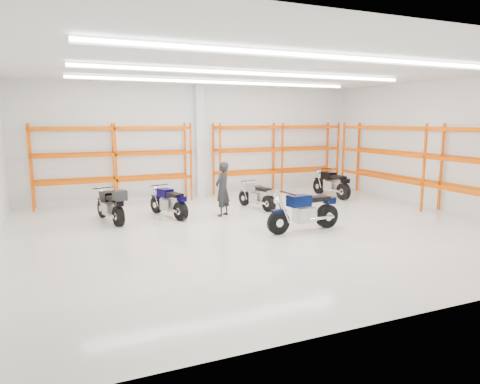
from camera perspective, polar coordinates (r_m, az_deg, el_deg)
name	(u,v)px	position (r m, az deg, el deg)	size (l,w,h in m)	color
ground	(262,228)	(12.43, 2.91, -4.87)	(14.00, 14.00, 0.00)	beige
room_shell	(262,113)	(12.07, 2.99, 10.43)	(14.02, 12.02, 4.51)	white
motorcycle_main	(307,212)	(12.22, 8.90, -2.64)	(2.34, 0.78, 1.15)	black
motorcycle_back_a	(112,206)	(13.57, -16.75, -1.77)	(0.86, 2.13, 1.10)	black
motorcycle_back_b	(169,203)	(13.94, -9.39, -1.44)	(0.90, 1.97, 1.00)	black
motorcycle_back_c	(258,196)	(15.07, 2.38, -0.58)	(0.74, 1.93, 0.96)	black
motorcycle_back_d	(332,184)	(17.76, 12.20, 0.99)	(0.75, 2.27, 1.12)	black
standing_man	(223,189)	(13.90, -2.34, 0.39)	(0.65, 0.42, 1.77)	black
structural_column	(200,142)	(17.49, -5.40, 6.72)	(0.32, 0.32, 4.50)	white
pallet_racking_back_left	(115,156)	(16.48, -16.39, 4.59)	(5.67, 0.87, 3.00)	#D55000
pallet_racking_back_right	(278,151)	(18.52, 5.08, 5.43)	(5.67, 0.87, 3.00)	#D55000
pallet_racking_side	(433,158)	(16.03, 24.38, 4.11)	(0.87, 9.07, 3.00)	#D55000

